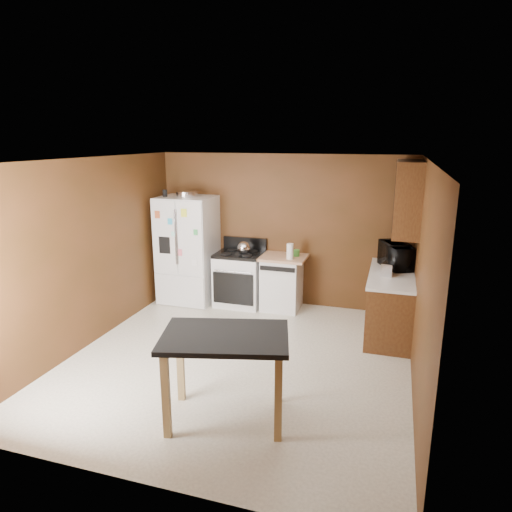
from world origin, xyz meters
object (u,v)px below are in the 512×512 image
at_px(microwave, 396,256).
at_px(gas_range, 240,278).
at_px(roasting_pan, 187,194).
at_px(green_canister, 297,253).
at_px(paper_towel, 290,251).
at_px(pen_cup, 165,193).
at_px(dishwasher, 282,282).
at_px(refrigerator, 188,250).
at_px(kettle, 244,248).
at_px(island, 225,348).
at_px(toaster, 388,269).

relative_size(microwave, gas_range, 0.55).
distance_m(roasting_pan, green_canister, 2.05).
bearing_deg(gas_range, microwave, -3.75).
bearing_deg(roasting_pan, gas_range, 3.10).
relative_size(paper_towel, microwave, 0.41).
xyz_separation_m(pen_cup, dishwasher, (1.96, 0.18, -1.41)).
bearing_deg(pen_cup, refrigerator, 16.83).
bearing_deg(kettle, dishwasher, 9.25).
distance_m(microwave, refrigerator, 3.38).
xyz_separation_m(pen_cup, island, (2.17, -2.96, -1.09)).
height_order(kettle, toaster, kettle).
distance_m(paper_towel, green_canister, 0.23).
relative_size(green_canister, microwave, 0.18).
bearing_deg(microwave, dishwasher, 60.31).
xyz_separation_m(pen_cup, kettle, (1.33, 0.08, -0.85)).
bearing_deg(dishwasher, gas_range, -178.06).
distance_m(roasting_pan, refrigerator, 0.94).
distance_m(green_canister, island, 3.22).
xyz_separation_m(paper_towel, refrigerator, (-1.79, 0.05, -0.11)).
distance_m(toaster, dishwasher, 1.85).
bearing_deg(green_canister, roasting_pan, -175.42).
height_order(gas_range, island, gas_range).
bearing_deg(dishwasher, kettle, -170.75).
bearing_deg(pen_cup, dishwasher, 5.36).
height_order(pen_cup, dishwasher, pen_cup).
height_order(paper_towel, refrigerator, refrigerator).
bearing_deg(refrigerator, pen_cup, -163.17).
xyz_separation_m(green_canister, gas_range, (-0.94, -0.10, -0.48)).
distance_m(paper_towel, gas_range, 1.04).
bearing_deg(refrigerator, roasting_pan, 33.47).
bearing_deg(microwave, roasting_pan, 64.45).
bearing_deg(microwave, green_canister, 56.73).
bearing_deg(paper_towel, gas_range, 172.94).
bearing_deg(microwave, paper_towel, 64.47).
relative_size(refrigerator, gas_range, 1.64).
relative_size(kettle, gas_range, 0.19).
distance_m(green_canister, dishwasher, 0.54).
distance_m(paper_towel, island, 3.02).
bearing_deg(dishwasher, roasting_pan, -177.42).
xyz_separation_m(roasting_pan, pen_cup, (-0.34, -0.11, 0.01)).
bearing_deg(roasting_pan, pen_cup, -162.16).
bearing_deg(roasting_pan, microwave, -1.94).
height_order(refrigerator, island, refrigerator).
distance_m(pen_cup, green_canister, 2.37).
distance_m(refrigerator, island, 3.58).
relative_size(microwave, dishwasher, 0.67).
bearing_deg(pen_cup, green_canister, 6.75).
xyz_separation_m(pen_cup, refrigerator, (0.33, 0.10, -0.96)).
distance_m(pen_cup, toaster, 3.74).
distance_m(refrigerator, gas_range, 1.01).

